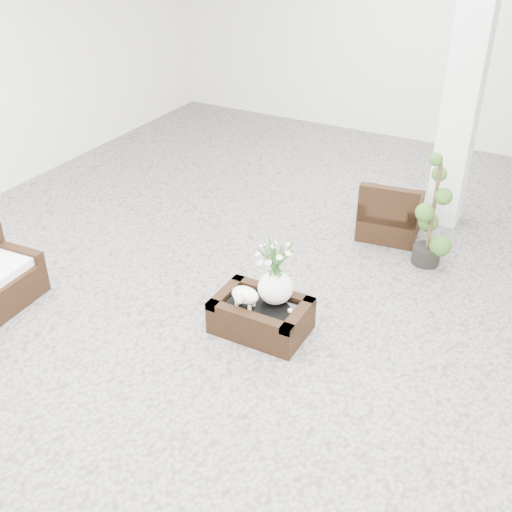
% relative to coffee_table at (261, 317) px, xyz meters
% --- Properties ---
extents(ground, '(11.00, 11.00, 0.00)m').
position_rel_coffee_table_xyz_m(ground, '(-0.23, 0.41, -0.16)').
color(ground, gray).
rests_on(ground, ground).
extents(column, '(0.40, 0.40, 3.50)m').
position_rel_coffee_table_xyz_m(column, '(0.97, 3.21, 1.59)').
color(column, white).
rests_on(column, ground).
extents(coffee_table, '(0.90, 0.60, 0.31)m').
position_rel_coffee_table_xyz_m(coffee_table, '(0.00, 0.00, 0.00)').
color(coffee_table, black).
rests_on(coffee_table, ground).
extents(sheep_figurine, '(0.28, 0.23, 0.21)m').
position_rel_coffee_table_xyz_m(sheep_figurine, '(-0.12, -0.10, 0.26)').
color(sheep_figurine, white).
rests_on(sheep_figurine, coffee_table).
extents(planter_narcissus, '(0.44, 0.44, 0.80)m').
position_rel_coffee_table_xyz_m(planter_narcissus, '(0.10, 0.10, 0.56)').
color(planter_narcissus, white).
rests_on(planter_narcissus, coffee_table).
extents(tealight, '(0.04, 0.04, 0.03)m').
position_rel_coffee_table_xyz_m(tealight, '(0.30, 0.02, 0.17)').
color(tealight, white).
rests_on(tealight, coffee_table).
extents(armchair, '(0.78, 0.76, 0.75)m').
position_rel_coffee_table_xyz_m(armchair, '(0.48, 2.49, 0.22)').
color(armchair, black).
rests_on(armchair, ground).
extents(topiary, '(0.35, 0.35, 1.33)m').
position_rel_coffee_table_xyz_m(topiary, '(1.08, 2.02, 0.51)').
color(topiary, '#2A5019').
rests_on(topiary, ground).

